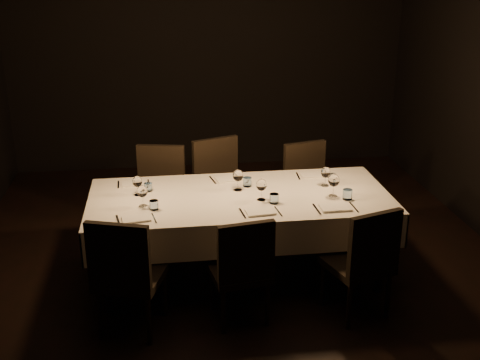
{
  "coord_description": "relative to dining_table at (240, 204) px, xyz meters",
  "views": [
    {
      "loc": [
        -0.62,
        -4.62,
        2.67
      ],
      "look_at": [
        0.0,
        0.0,
        0.9
      ],
      "focal_mm": 45.0,
      "sensor_mm": 36.0,
      "label": 1
    }
  ],
  "objects": [
    {
      "name": "chair_far_right",
      "position": [
        0.79,
        0.78,
        -0.17
      ],
      "size": [
        0.54,
        0.54,
        0.93
      ],
      "rotation": [
        0.0,
        0.0,
        0.25
      ],
      "color": "black",
      "rests_on": "ground"
    },
    {
      "name": "place_setting_near_center",
      "position": [
        0.17,
        -0.22,
        0.15
      ],
      "size": [
        0.34,
        0.41,
        0.18
      ],
      "rotation": [
        0.0,
        0.0,
        0.11
      ],
      "color": "beige",
      "rests_on": "dining_table"
    },
    {
      "name": "place_setting_far_left",
      "position": [
        -0.84,
        0.22,
        0.14
      ],
      "size": [
        0.31,
        0.39,
        0.17
      ],
      "rotation": [
        0.0,
        0.0,
        0.04
      ],
      "color": "beige",
      "rests_on": "dining_table"
    },
    {
      "name": "chair_near_center",
      "position": [
        -0.08,
        -0.72,
        -0.19
      ],
      "size": [
        0.49,
        0.49,
        0.88
      ],
      "rotation": [
        0.0,
        0.0,
        3.3
      ],
      "color": "black",
      "rests_on": "ground"
    },
    {
      "name": "room",
      "position": [
        0.0,
        0.0,
        0.81
      ],
      "size": [
        5.01,
        6.01,
        3.01
      ],
      "color": "black",
      "rests_on": "ground"
    },
    {
      "name": "chair_far_left",
      "position": [
        -0.67,
        0.78,
        -0.16
      ],
      "size": [
        0.54,
        0.54,
        0.95
      ],
      "rotation": [
        0.0,
        0.0,
        -0.2
      ],
      "color": "black",
      "rests_on": "ground"
    },
    {
      "name": "dining_table",
      "position": [
        0.0,
        0.0,
        0.0
      ],
      "size": [
        2.52,
        1.12,
        0.76
      ],
      "color": "black",
      "rests_on": "ground"
    },
    {
      "name": "place_setting_near_left",
      "position": [
        -0.8,
        -0.22,
        0.14
      ],
      "size": [
        0.33,
        0.4,
        0.18
      ],
      "rotation": [
        0.0,
        0.0,
        0.18
      ],
      "color": "beige",
      "rests_on": "dining_table"
    },
    {
      "name": "place_setting_far_right",
      "position": [
        0.77,
        0.22,
        0.14
      ],
      "size": [
        0.31,
        0.4,
        0.17
      ],
      "rotation": [
        0.0,
        0.0,
        -0.06
      ],
      "color": "beige",
      "rests_on": "dining_table"
    },
    {
      "name": "chair_near_left",
      "position": [
        -0.93,
        -0.74,
        -0.16
      ],
      "size": [
        0.57,
        0.57,
        0.95
      ],
      "rotation": [
        0.0,
        0.0,
        2.82
      ],
      "color": "black",
      "rests_on": "ground"
    },
    {
      "name": "chair_far_center",
      "position": [
        -0.08,
        0.83,
        -0.15
      ],
      "size": [
        0.6,
        0.6,
        0.98
      ],
      "rotation": [
        0.0,
        0.0,
        0.34
      ],
      "color": "black",
      "rests_on": "ground"
    },
    {
      "name": "place_setting_far_center",
      "position": [
        0.0,
        0.22,
        0.15
      ],
      "size": [
        0.35,
        0.41,
        0.19
      ],
      "rotation": [
        0.0,
        0.0,
        0.19
      ],
      "color": "beige",
      "rests_on": "dining_table"
    },
    {
      "name": "place_setting_near_right",
      "position": [
        0.78,
        -0.22,
        0.15
      ],
      "size": [
        0.36,
        0.42,
        0.2
      ],
      "rotation": [
        0.0,
        0.0,
        0.03
      ],
      "color": "beige",
      "rests_on": "dining_table"
    },
    {
      "name": "chair_near_right",
      "position": [
        0.84,
        -0.76,
        -0.18
      ],
      "size": [
        0.56,
        0.56,
        0.92
      ],
      "rotation": [
        0.0,
        0.0,
        3.45
      ],
      "color": "black",
      "rests_on": "ground"
    }
  ]
}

